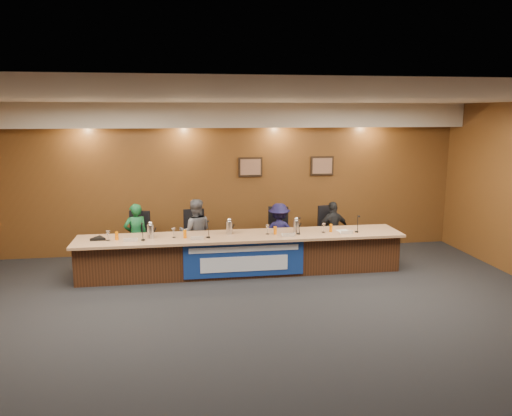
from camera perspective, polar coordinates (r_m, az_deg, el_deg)
The scene contains 40 objects.
floor at distance 7.40m, azimuth 0.73°, elevation -13.12°, with size 10.00×10.00×0.00m, color black.
ceiling at distance 6.76m, azimuth 0.79°, elevation 12.51°, with size 10.00×8.00×0.04m, color silver.
wall_back at distance 10.82m, azimuth -2.77°, elevation 3.37°, with size 10.00×0.04×3.20m, color #573417.
soffit at distance 10.48m, azimuth -2.69°, elevation 10.54°, with size 10.00×0.50×0.50m, color beige.
dais_body at distance 9.51m, azimuth -1.67°, elevation -5.36°, with size 6.00×0.80×0.70m, color #3D2010.
dais_top at distance 9.37m, azimuth -1.65°, elevation -3.24°, with size 6.10×0.95×0.05m, color #A97D57.
banner at distance 9.11m, azimuth -1.35°, elevation -5.90°, with size 2.20×0.02×0.65m, color navy.
banner_text_upper at distance 9.04m, azimuth -1.34°, elevation -4.71°, with size 2.00×0.01×0.10m, color silver.
banner_text_lower at distance 9.12m, azimuth -1.33°, elevation -6.41°, with size 1.60×0.01×0.28m, color silver.
wall_photo_left at distance 10.81m, azimuth -0.65°, elevation 4.71°, with size 0.52×0.04×0.42m, color black.
wall_photo_right at distance 11.14m, azimuth 7.55°, elevation 4.81°, with size 0.52×0.04×0.42m, color black.
panelist_a at distance 10.03m, azimuth -13.55°, elevation -3.10°, with size 0.47×0.31×1.28m, color #114F26.
panelist_b at distance 9.99m, azimuth -6.93°, elevation -2.76°, with size 0.65×0.51×1.33m, color #525258.
panelist_c at distance 10.20m, azimuth 2.65°, elevation -2.80°, with size 0.78×0.45×1.20m, color #121035.
panelist_d at distance 10.48m, azimuth 8.80°, elevation -2.53°, with size 0.71×0.29×1.21m, color black.
office_chair_a at distance 10.17m, azimuth -13.47°, elevation -3.84°, with size 0.48×0.48×0.08m, color black.
office_chair_b at distance 10.13m, azimuth -6.93°, elevation -3.66°, with size 0.48×0.48×0.08m, color black.
office_chair_c at distance 10.32m, azimuth 2.53°, elevation -3.32°, with size 0.48×0.48×0.08m, color black.
office_chair_d at distance 10.60m, azimuth 8.62°, elevation -3.06°, with size 0.48×0.48×0.08m, color black.
nameplate_a at distance 9.11m, azimuth -14.15°, elevation -3.52°, with size 0.24×0.06×0.09m, color white.
microphone_a at distance 9.19m, azimuth -12.79°, elevation -3.57°, with size 0.07×0.07×0.02m, color black.
juice_glass_a at distance 9.32m, azimuth -15.63°, elevation -3.09°, with size 0.06×0.06×0.15m, color orange.
water_glass_a at distance 9.31m, azimuth -16.56°, elevation -3.06°, with size 0.08×0.08×0.18m, color silver.
nameplate_b at distance 9.02m, azimuth -6.70°, elevation -3.40°, with size 0.24×0.06×0.09m, color white.
microphone_b at distance 9.19m, azimuth -5.49°, elevation -3.34°, with size 0.07×0.07×0.02m, color black.
juice_glass_b at distance 9.20m, azimuth -8.13°, elevation -2.97°, with size 0.06×0.06×0.15m, color orange.
water_glass_b at distance 9.26m, azimuth -9.39°, elevation -2.82°, with size 0.08×0.08×0.18m, color silver.
nameplate_c at distance 9.23m, azimuth 3.76°, elevation -3.03°, with size 0.24×0.06×0.09m, color white.
microphone_c at distance 9.44m, azimuth 4.84°, elevation -2.95°, with size 0.07×0.07×0.02m, color black.
juice_glass_c at distance 9.40m, azimuth 2.21°, elevation -2.57°, with size 0.06×0.06×0.15m, color orange.
water_glass_c at distance 9.39m, azimuth 1.33°, elevation -2.48°, with size 0.08×0.08×0.18m, color silver.
nameplate_d at distance 9.55m, azimuth 10.34°, elevation -2.71°, with size 0.24×0.06×0.09m, color white.
microphone_d at distance 9.76m, azimuth 11.42°, elevation -2.67°, with size 0.07×0.07×0.02m, color black.
juice_glass_d at distance 9.69m, azimuth 8.55°, elevation -2.27°, with size 0.06×0.06×0.15m, color orange.
water_glass_d at distance 9.60m, azimuth 7.74°, elevation -2.28°, with size 0.08×0.08×0.18m, color silver.
carafe_left at distance 9.28m, azimuth -11.96°, elevation -2.65°, with size 0.12×0.12×0.25m, color silver.
carafe_mid at distance 9.41m, azimuth -3.08°, elevation -2.26°, with size 0.12×0.12×0.25m, color silver.
carafe_right at distance 9.55m, azimuth 4.63°, elevation -2.10°, with size 0.12×0.12×0.24m, color silver.
speakerphone at distance 9.43m, azimuth -17.56°, elevation -3.34°, with size 0.32×0.32×0.05m, color black.
paper_stack at distance 9.77m, azimuth 10.04°, elevation -2.65°, with size 0.22×0.30×0.01m, color white.
Camera 1 is at (-1.13, -6.67, 3.00)m, focal length 35.00 mm.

